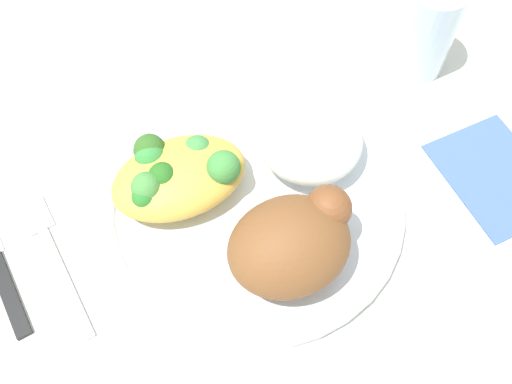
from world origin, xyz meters
The scene contains 8 objects.
ground_plane centered at (0.00, 0.00, 0.00)m, with size 2.00×2.00×0.00m, color silver.
plate centered at (0.00, 0.00, 0.01)m, with size 0.26×0.26×0.01m.
roasted_chicken centered at (0.00, -0.06, 0.05)m, with size 0.11×0.08×0.07m.
rice_pile centered at (0.06, 0.03, 0.04)m, with size 0.09×0.09×0.05m, color white.
mac_cheese_with_broccoli centered at (-0.06, 0.04, 0.04)m, with size 0.12×0.08×0.05m.
fork centered at (-0.18, 0.02, 0.00)m, with size 0.04×0.14×0.01m.
water_glass centered at (0.21, 0.09, 0.05)m, with size 0.06×0.06×0.10m, color silver.
napkin centered at (0.21, -0.06, 0.00)m, with size 0.09×0.11×0.00m, color #47669E.
Camera 1 is at (-0.09, -0.21, 0.43)m, focal length 38.69 mm.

